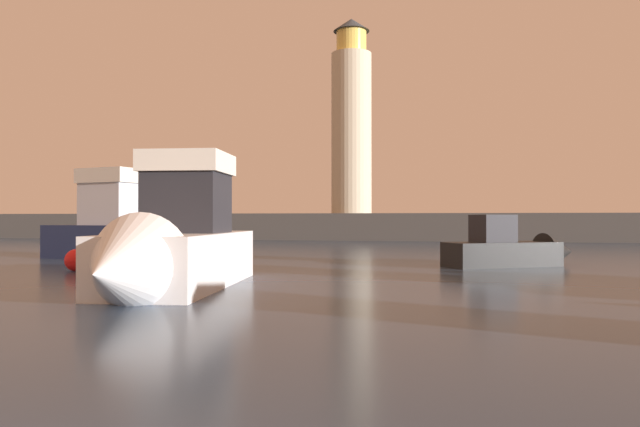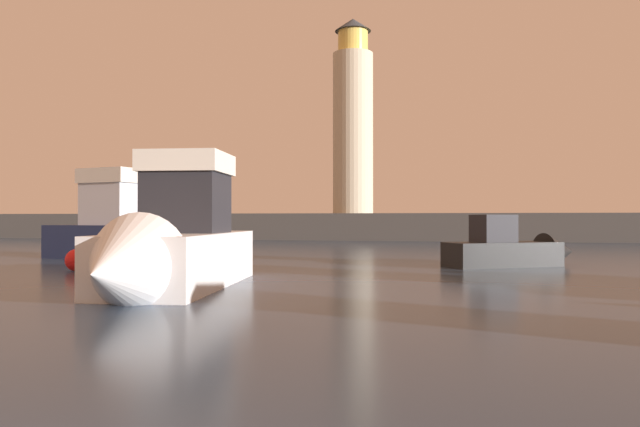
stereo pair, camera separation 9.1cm
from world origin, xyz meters
The scene contains 7 objects.
ground_plane centered at (0.00, 25.20, 0.00)m, with size 220.00×220.00×0.00m, color #2D3D51.
breakwater centered at (0.00, 50.39, 1.18)m, with size 83.22×5.27×2.36m, color #423F3D.
lighthouse centered at (-5.32, 50.39, 10.68)m, with size 3.60×3.60×17.57m.
motorboat_0 centered at (-11.38, 22.86, 1.27)m, with size 9.31×4.16×4.49m.
motorboat_2 centered at (5.54, 22.51, 0.65)m, with size 5.72×4.28×2.28m.
motorboat_3 centered at (-4.29, 12.20, 1.16)m, with size 3.40×8.79×4.15m.
mooring_buoy centered at (-10.14, 16.83, 0.40)m, with size 0.80×0.80×0.80m, color red.
Camera 2 is at (2.72, -1.94, 1.87)m, focal length 33.08 mm.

